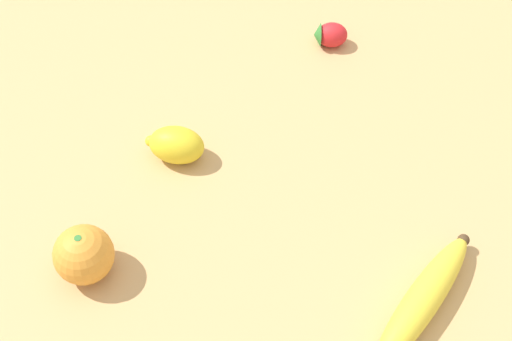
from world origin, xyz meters
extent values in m
plane|color=tan|center=(0.00, 0.00, 0.00)|extent=(3.00, 3.00, 0.00)
ellipsoid|color=yellow|center=(0.18, 0.01, 0.02)|extent=(0.09, 0.20, 0.04)
sphere|color=#47331E|center=(0.15, 0.10, 0.02)|extent=(0.01, 0.01, 0.01)
sphere|color=orange|center=(-0.08, -0.26, 0.03)|extent=(0.07, 0.07, 0.07)
cylinder|color=#337A33|center=(-0.08, -0.26, 0.07)|extent=(0.01, 0.01, 0.00)
ellipsoid|color=red|center=(-0.20, 0.21, 0.02)|extent=(0.06, 0.06, 0.04)
cone|color=#337A33|center=(-0.22, 0.20, 0.02)|extent=(0.03, 0.03, 0.03)
ellipsoid|color=yellow|center=(-0.16, -0.08, 0.02)|extent=(0.08, 0.08, 0.05)
sphere|color=yellow|center=(-0.19, -0.11, 0.02)|extent=(0.01, 0.01, 0.01)
camera|label=1|loc=(0.35, -0.36, 0.71)|focal=50.00mm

